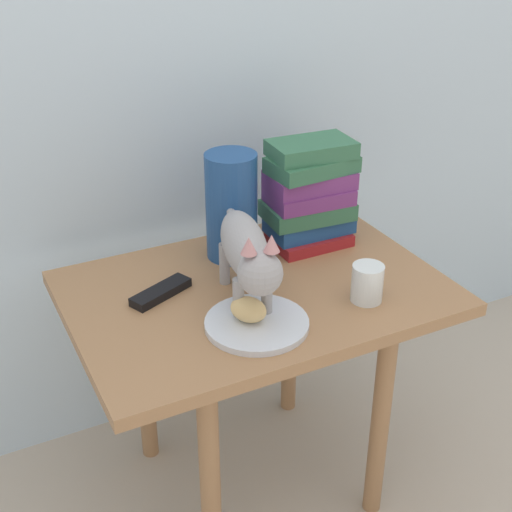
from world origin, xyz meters
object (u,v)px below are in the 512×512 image
at_px(plate, 257,324).
at_px(cat, 247,251).
at_px(tv_remote, 161,292).
at_px(book_stack, 310,194).
at_px(candle_jar, 367,285).
at_px(side_table, 256,318).
at_px(green_vase, 232,206).
at_px(bread_roll, 248,309).

height_order(plate, cat, cat).
height_order(plate, tv_remote, tv_remote).
relative_size(plate, tv_remote, 1.45).
xyz_separation_m(book_stack, candle_jar, (-0.03, -0.30, -0.10)).
xyz_separation_m(cat, book_stack, (0.27, 0.20, 0.00)).
bearing_deg(side_table, green_vase, 83.75).
distance_m(cat, green_vase, 0.24).
height_order(side_table, bread_roll, bread_roll).
xyz_separation_m(side_table, tv_remote, (-0.21, 0.06, 0.09)).
distance_m(side_table, green_vase, 0.27).
height_order(cat, tv_remote, cat).
bearing_deg(plate, green_vase, 74.00).
relative_size(bread_roll, tv_remote, 0.53).
distance_m(side_table, candle_jar, 0.28).
bearing_deg(cat, candle_jar, -21.91).
bearing_deg(cat, tv_remote, 142.06).
relative_size(plate, candle_jar, 2.55).
bearing_deg(candle_jar, cat, 158.09).
bearing_deg(book_stack, side_table, -147.55).
bearing_deg(green_vase, candle_jar, -61.76).
height_order(side_table, candle_jar, candle_jar).
relative_size(side_table, candle_jar, 9.87).
relative_size(cat, book_stack, 1.74).
bearing_deg(green_vase, bread_roll, -108.93).
xyz_separation_m(side_table, green_vase, (0.02, 0.17, 0.21)).
distance_m(bread_roll, candle_jar, 0.28).
bearing_deg(book_stack, green_vase, 172.22).
bearing_deg(side_table, cat, -130.63).
relative_size(book_stack, candle_jar, 3.16).
relative_size(book_stack, tv_remote, 1.79).
bearing_deg(tv_remote, green_vase, 1.75).
xyz_separation_m(side_table, bread_roll, (-0.08, -0.13, 0.12)).
bearing_deg(tv_remote, bread_roll, -80.93).
bearing_deg(bread_roll, plate, -41.06).
xyz_separation_m(book_stack, green_vase, (-0.20, 0.03, -0.00)).
relative_size(bread_roll, candle_jar, 0.94).
bearing_deg(candle_jar, side_table, 140.56).
distance_m(side_table, bread_roll, 0.20).
relative_size(plate, bread_roll, 2.71).
distance_m(book_stack, candle_jar, 0.31).
distance_m(side_table, tv_remote, 0.23).
height_order(side_table, book_stack, book_stack).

